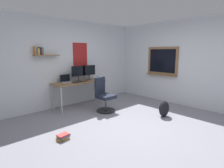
# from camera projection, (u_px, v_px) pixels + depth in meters

# --- Properties ---
(ground_plane) EXTENTS (5.20, 5.20, 0.00)m
(ground_plane) POSITION_uv_depth(u_px,v_px,m) (130.00, 126.00, 4.02)
(ground_plane) COLOR gray
(ground_plane) RESTS_ON ground
(wall_back) EXTENTS (5.00, 0.30, 2.60)m
(wall_back) POSITION_uv_depth(u_px,v_px,m) (71.00, 63.00, 5.55)
(wall_back) COLOR silver
(wall_back) RESTS_ON ground
(wall_right) EXTENTS (0.22, 5.00, 2.60)m
(wall_right) POSITION_uv_depth(u_px,v_px,m) (184.00, 63.00, 5.46)
(wall_right) COLOR silver
(wall_right) RESTS_ON ground
(desk) EXTENTS (1.59, 0.61, 0.76)m
(desk) POSITION_uv_depth(u_px,v_px,m) (79.00, 84.00, 5.39)
(desk) COLOR olive
(desk) RESTS_ON ground
(office_chair) EXTENTS (0.52, 0.54, 0.95)m
(office_chair) POSITION_uv_depth(u_px,v_px,m) (104.00, 97.00, 4.97)
(office_chair) COLOR black
(office_chair) RESTS_ON ground
(laptop) EXTENTS (0.31, 0.21, 0.23)m
(laptop) POSITION_uv_depth(u_px,v_px,m) (66.00, 81.00, 5.23)
(laptop) COLOR #ADAFB5
(laptop) RESTS_ON desk
(monitor_primary) EXTENTS (0.46, 0.17, 0.46)m
(monitor_primary) POSITION_uv_depth(u_px,v_px,m) (78.00, 72.00, 5.43)
(monitor_primary) COLOR #38383D
(monitor_primary) RESTS_ON desk
(monitor_secondary) EXTENTS (0.46, 0.17, 0.46)m
(monitor_secondary) POSITION_uv_depth(u_px,v_px,m) (89.00, 71.00, 5.70)
(monitor_secondary) COLOR #38383D
(monitor_secondary) RESTS_ON desk
(keyboard) EXTENTS (0.37, 0.13, 0.02)m
(keyboard) POSITION_uv_depth(u_px,v_px,m) (78.00, 82.00, 5.27)
(keyboard) COLOR black
(keyboard) RESTS_ON desk
(computer_mouse) EXTENTS (0.10, 0.06, 0.03)m
(computer_mouse) POSITION_uv_depth(u_px,v_px,m) (86.00, 81.00, 5.46)
(computer_mouse) COLOR #262628
(computer_mouse) RESTS_ON desk
(coffee_mug) EXTENTS (0.08, 0.08, 0.09)m
(coffee_mug) POSITION_uv_depth(u_px,v_px,m) (98.00, 78.00, 5.82)
(coffee_mug) COLOR #334CA5
(coffee_mug) RESTS_ON desk
(backpack) EXTENTS (0.32, 0.22, 0.42)m
(backpack) POSITION_uv_depth(u_px,v_px,m) (164.00, 109.00, 4.57)
(backpack) COLOR black
(backpack) RESTS_ON ground
(book_stack_on_floor) EXTENTS (0.26, 0.20, 0.11)m
(book_stack_on_floor) POSITION_uv_depth(u_px,v_px,m) (63.00, 137.00, 3.39)
(book_stack_on_floor) COLOR orange
(book_stack_on_floor) RESTS_ON ground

